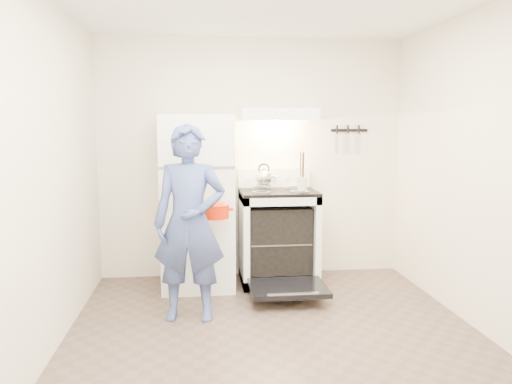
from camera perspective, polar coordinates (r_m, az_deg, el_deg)
floor at (r=3.85m, az=2.55°, el=-16.92°), size 3.60×3.60×0.00m
back_wall at (r=5.30m, az=-0.45°, el=3.81°), size 3.20×0.02×2.50m
refrigerator at (r=4.97m, az=-6.69°, el=-1.13°), size 0.70×0.70×1.70m
stove_body at (r=5.13m, az=2.51°, el=-5.25°), size 0.76×0.65×0.92m
cooktop at (r=5.04m, az=2.54°, el=0.02°), size 0.76×0.65×0.03m
backsplash at (r=5.31m, az=2.06°, el=1.65°), size 0.76×0.07×0.20m
oven_door at (r=4.65m, az=3.67°, el=-10.90°), size 0.70×0.54×0.04m
oven_rack at (r=5.13m, az=2.51°, el=-5.47°), size 0.60×0.52×0.01m
range_hood at (r=5.07m, az=2.46°, el=8.84°), size 0.76×0.50×0.12m
knife_strip at (r=5.49m, az=10.61°, el=6.95°), size 0.40×0.02×0.03m
pizza_stone at (r=5.14m, az=3.28°, el=-5.30°), size 0.31×0.31×0.02m
tea_kettle at (r=5.11m, az=0.91°, el=1.79°), size 0.22×0.18×0.26m
utensil_jar at (r=4.81m, az=5.29°, el=0.95°), size 0.10×0.10×0.13m
person at (r=4.12m, az=-7.61°, el=-3.54°), size 0.63×0.45×1.62m
dutch_oven at (r=4.42m, az=-4.71°, el=-2.25°), size 0.32×0.25×0.22m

